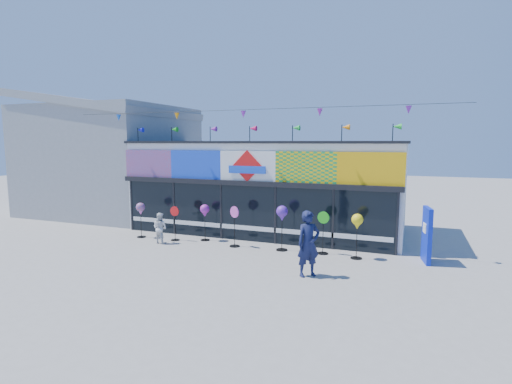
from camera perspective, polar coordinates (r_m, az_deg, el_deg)
The scene contains 13 objects.
ground at distance 13.64m, azimuth -6.76°, elevation -10.20°, with size 80.00×80.00×0.00m, color gray.
kite_shop at distance 18.58m, azimuth 1.78°, elevation 0.94°, with size 16.00×5.70×5.31m.
neighbour_building at distance 24.56m, azimuth -19.96°, elevation 4.74°, with size 8.18×7.20×6.87m.
blue_sign at distance 14.69m, azimuth 23.21°, elevation -5.65°, with size 0.31×0.95×1.89m.
spinner_0 at distance 17.68m, azimuth -16.17°, elevation -2.44°, with size 0.38×0.38×1.50m.
spinner_1 at distance 16.87m, azimuth -11.52°, elevation -4.29°, with size 0.40×0.36×1.43m.
spinner_2 at distance 16.58m, azimuth -7.34°, elevation -2.80°, with size 0.38×0.38×1.51m.
spinner_3 at distance 15.57m, azimuth -3.09°, elevation -4.78°, with size 0.43×0.40×1.59m.
spinner_4 at distance 14.94m, azimuth 3.74°, elevation -3.25°, with size 0.43×0.43×1.70m.
spinner_5 at distance 14.75m, azimuth 9.57°, elevation -5.60°, with size 0.44×0.40×1.56m.
spinner_6 at distance 14.31m, azimuth 14.27°, elevation -4.29°, with size 0.40×0.40×1.59m.
adult_man at distance 12.25m, azimuth 7.50°, elevation -7.34°, with size 0.73×0.48×2.01m, color #13193E.
child at distance 16.58m, azimuth -13.56°, elevation -5.01°, with size 0.60×0.35×1.24m, color white.
Camera 1 is at (6.17, -11.47, 4.06)m, focal length 28.00 mm.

